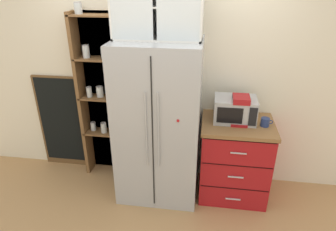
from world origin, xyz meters
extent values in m
plane|color=tan|center=(0.00, 0.00, 0.00)|extent=(10.79, 10.79, 0.00)
cube|color=silver|center=(0.00, 0.40, 1.27)|extent=(5.08, 0.10, 2.55)
cube|color=#ADAFB5|center=(0.00, -0.01, 0.89)|extent=(0.89, 0.71, 1.79)
cube|color=black|center=(0.00, -0.37, 0.89)|extent=(0.01, 0.01, 1.64)
cylinder|color=#ADAFB5|center=(-0.06, -0.38, 0.98)|extent=(0.02, 0.02, 0.80)
cylinder|color=#ADAFB5|center=(0.06, -0.38, 0.98)|extent=(0.02, 0.02, 0.80)
cube|color=red|center=(0.25, -0.37, 1.11)|extent=(0.02, 0.01, 0.02)
cube|color=brown|center=(-0.74, 0.37, 1.01)|extent=(0.56, 0.04, 2.01)
cube|color=brown|center=(-0.98, 0.24, 1.01)|extent=(0.04, 0.21, 2.01)
cube|color=brown|center=(-0.50, 0.24, 1.01)|extent=(0.04, 0.21, 2.01)
cube|color=brown|center=(-0.74, 0.24, 0.58)|extent=(0.50, 0.21, 0.02)
cylinder|color=silver|center=(-0.89, 0.26, 0.63)|extent=(0.06, 0.06, 0.10)
cylinder|color=#CCB78C|center=(-0.89, 0.26, 0.62)|extent=(0.06, 0.06, 0.07)
cylinder|color=#B2B2B7|center=(-0.89, 0.26, 0.69)|extent=(0.06, 0.06, 0.01)
cylinder|color=silver|center=(-0.74, 0.23, 0.65)|extent=(0.07, 0.07, 0.12)
cylinder|color=white|center=(-0.74, 0.23, 0.63)|extent=(0.06, 0.06, 0.08)
cylinder|color=#B2B2B7|center=(-0.74, 0.23, 0.71)|extent=(0.07, 0.07, 0.01)
cylinder|color=silver|center=(-0.60, 0.26, 0.65)|extent=(0.08, 0.08, 0.13)
cylinder|color=#E0C67F|center=(-0.60, 0.26, 0.63)|extent=(0.07, 0.07, 0.09)
cylinder|color=#B2B2B7|center=(-0.60, 0.26, 0.72)|extent=(0.07, 0.07, 0.01)
cube|color=brown|center=(-0.74, 0.24, 1.04)|extent=(0.50, 0.21, 0.02)
cylinder|color=silver|center=(-0.87, 0.23, 1.11)|extent=(0.06, 0.06, 0.11)
cylinder|color=white|center=(-0.87, 0.23, 1.09)|extent=(0.05, 0.05, 0.08)
cylinder|color=#B2B2B7|center=(-0.87, 0.23, 1.17)|extent=(0.06, 0.06, 0.01)
cylinder|color=silver|center=(-0.75, 0.25, 1.11)|extent=(0.08, 0.08, 0.12)
cylinder|color=#B77A38|center=(-0.75, 0.25, 1.09)|extent=(0.07, 0.07, 0.08)
cylinder|color=#B2B2B7|center=(-0.75, 0.25, 1.17)|extent=(0.08, 0.08, 0.01)
cylinder|color=silver|center=(-0.61, 0.26, 1.12)|extent=(0.07, 0.07, 0.14)
cylinder|color=beige|center=(-0.61, 0.26, 1.10)|extent=(0.06, 0.06, 0.09)
cylinder|color=#B2B2B7|center=(-0.61, 0.26, 1.20)|extent=(0.07, 0.07, 0.01)
cube|color=brown|center=(-0.74, 0.24, 1.51)|extent=(0.50, 0.21, 0.02)
cylinder|color=silver|center=(-0.86, 0.24, 1.58)|extent=(0.08, 0.08, 0.13)
cylinder|color=brown|center=(-0.86, 0.24, 1.56)|extent=(0.07, 0.07, 0.09)
cylinder|color=#B2B2B7|center=(-0.86, 0.24, 1.66)|extent=(0.07, 0.07, 0.01)
cylinder|color=silver|center=(-0.64, 0.23, 1.58)|extent=(0.07, 0.07, 0.12)
cylinder|color=#2D2D2D|center=(-0.64, 0.23, 1.56)|extent=(0.06, 0.06, 0.08)
cylinder|color=#B2B2B7|center=(-0.64, 0.23, 1.65)|extent=(0.07, 0.07, 0.01)
cube|color=brown|center=(-0.74, 0.24, 1.97)|extent=(0.50, 0.21, 0.02)
cylinder|color=silver|center=(-0.88, 0.24, 2.04)|extent=(0.08, 0.08, 0.11)
cylinder|color=#382316|center=(-0.88, 0.24, 2.02)|extent=(0.07, 0.07, 0.08)
cylinder|color=#B2B2B7|center=(-0.88, 0.24, 2.10)|extent=(0.08, 0.08, 0.01)
cube|color=#A8161C|center=(0.85, 0.05, 0.44)|extent=(0.74, 0.60, 0.88)
cube|color=olive|center=(0.85, 0.05, 0.90)|extent=(0.77, 0.63, 0.04)
cube|color=black|center=(0.85, -0.26, 0.28)|extent=(0.72, 0.00, 0.01)
cube|color=silver|center=(0.85, -0.27, 0.15)|extent=(0.16, 0.01, 0.01)
cube|color=black|center=(0.85, -0.26, 0.58)|extent=(0.72, 0.00, 0.01)
cube|color=silver|center=(0.85, -0.27, 0.44)|extent=(0.16, 0.01, 0.01)
cube|color=black|center=(0.85, -0.26, 0.87)|extent=(0.72, 0.00, 0.01)
cube|color=silver|center=(0.85, -0.27, 0.74)|extent=(0.16, 0.01, 0.01)
cube|color=#ADAFB5|center=(0.81, 0.10, 1.05)|extent=(0.44, 0.32, 0.26)
cube|color=black|center=(0.75, -0.07, 1.05)|extent=(0.26, 0.01, 0.17)
cube|color=black|center=(0.98, -0.07, 1.05)|extent=(0.08, 0.01, 0.20)
cube|color=#A8161C|center=(0.85, 0.03, 0.94)|extent=(0.17, 0.20, 0.03)
cube|color=#A8161C|center=(0.85, 0.10, 1.07)|extent=(0.17, 0.06, 0.30)
cube|color=#A8161C|center=(0.85, 0.03, 1.20)|extent=(0.17, 0.20, 0.06)
cylinder|color=black|center=(0.85, 0.02, 1.01)|extent=(0.11, 0.11, 0.12)
cylinder|color=navy|center=(1.12, 0.01, 0.97)|extent=(0.09, 0.09, 0.09)
torus|color=navy|center=(1.18, 0.01, 0.97)|extent=(0.05, 0.01, 0.05)
cylinder|color=red|center=(0.85, 0.11, 0.97)|extent=(0.08, 0.08, 0.08)
torus|color=red|center=(0.91, 0.11, 0.97)|extent=(0.05, 0.01, 0.05)
cylinder|color=silver|center=(0.85, 0.12, 1.01)|extent=(0.07, 0.07, 0.18)
cone|color=silver|center=(0.85, 0.12, 1.11)|extent=(0.07, 0.07, 0.04)
cylinder|color=silver|center=(0.85, 0.12, 1.14)|extent=(0.03, 0.03, 0.07)
cylinder|color=black|center=(0.85, 0.12, 1.18)|extent=(0.03, 0.03, 0.01)
cylinder|color=brown|center=(0.85, 0.05, 1.01)|extent=(0.07, 0.07, 0.18)
cone|color=brown|center=(0.85, 0.05, 1.11)|extent=(0.07, 0.07, 0.04)
cylinder|color=brown|center=(0.85, 0.05, 1.14)|extent=(0.03, 0.03, 0.07)
cylinder|color=black|center=(0.85, 0.05, 1.18)|extent=(0.03, 0.03, 0.01)
cube|color=silver|center=(0.00, 0.16, 2.09)|extent=(0.85, 0.02, 0.60)
cube|color=silver|center=(0.00, 0.01, 1.80)|extent=(0.85, 0.32, 0.02)
cube|color=silver|center=(-0.42, 0.01, 2.09)|extent=(0.02, 0.32, 0.60)
cube|color=silver|center=(0.42, 0.01, 2.09)|extent=(0.02, 0.32, 0.60)
cube|color=silver|center=(0.00, 0.01, 2.09)|extent=(0.82, 0.30, 0.02)
cube|color=silver|center=(-0.21, -0.14, 2.09)|extent=(0.39, 0.01, 0.56)
cube|color=silver|center=(0.21, -0.14, 2.09)|extent=(0.39, 0.01, 0.56)
cylinder|color=silver|center=(-0.30, 0.01, 1.81)|extent=(0.05, 0.05, 0.00)
cylinder|color=silver|center=(-0.30, 0.01, 1.84)|extent=(0.01, 0.01, 0.07)
cone|color=silver|center=(-0.30, 0.01, 1.90)|extent=(0.06, 0.06, 0.05)
cylinder|color=silver|center=(-0.10, 0.01, 1.81)|extent=(0.05, 0.05, 0.00)
cylinder|color=silver|center=(-0.10, 0.01, 1.84)|extent=(0.01, 0.01, 0.07)
cone|color=silver|center=(-0.10, 0.01, 1.90)|extent=(0.06, 0.06, 0.05)
cylinder|color=silver|center=(0.10, 0.01, 1.81)|extent=(0.05, 0.05, 0.00)
cylinder|color=silver|center=(0.10, 0.01, 1.84)|extent=(0.01, 0.01, 0.07)
cone|color=silver|center=(0.10, 0.01, 1.90)|extent=(0.06, 0.06, 0.05)
cylinder|color=silver|center=(0.30, 0.01, 1.81)|extent=(0.05, 0.05, 0.00)
cylinder|color=silver|center=(0.30, 0.01, 1.84)|extent=(0.01, 0.01, 0.07)
cone|color=silver|center=(0.30, 0.01, 1.90)|extent=(0.06, 0.06, 0.05)
cylinder|color=white|center=(-0.26, 0.01, 2.13)|extent=(0.06, 0.06, 0.07)
cylinder|color=white|center=(0.00, 0.01, 2.13)|extent=(0.06, 0.06, 0.07)
cylinder|color=white|center=(0.26, 0.01, 2.13)|extent=(0.06, 0.06, 0.07)
cube|color=brown|center=(-1.34, 0.33, 0.63)|extent=(0.60, 0.04, 1.25)
cube|color=black|center=(-1.34, 0.31, 0.66)|extent=(0.54, 0.01, 1.15)
camera|label=1|loc=(0.51, -2.85, 2.35)|focal=31.52mm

